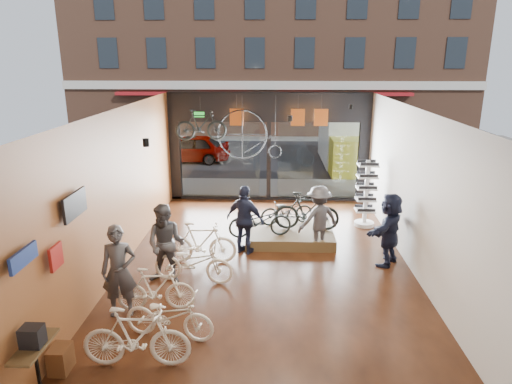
{
  "coord_description": "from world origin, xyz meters",
  "views": [
    {
      "loc": [
        0.13,
        -9.81,
        4.92
      ],
      "look_at": [
        -0.28,
        1.4,
        1.61
      ],
      "focal_mm": 32.0,
      "sensor_mm": 36.0,
      "label": 1
    }
  ],
  "objects_px": {
    "display_bike_left": "(260,221)",
    "hung_bike": "(201,125)",
    "floor_bike_2": "(169,316)",
    "customer_2": "(245,220)",
    "customer_1": "(166,244)",
    "penny_farthing": "(253,136)",
    "display_platform": "(290,234)",
    "customer_0": "(119,271)",
    "sunglasses_rack": "(366,193)",
    "floor_bike_4": "(193,262)",
    "customer_3": "(319,219)",
    "customer_5": "(389,229)",
    "box_truck": "(348,142)",
    "display_bike_right": "(287,210)",
    "display_bike_mid": "(307,211)",
    "floor_bike_5": "(201,243)",
    "floor_bike_3": "(156,289)",
    "floor_bike_1": "(136,337)",
    "street_car": "(189,148)"
  },
  "relations": [
    {
      "from": "display_bike_left",
      "to": "hung_bike",
      "type": "height_order",
      "value": "hung_bike"
    },
    {
      "from": "floor_bike_2",
      "to": "customer_2",
      "type": "height_order",
      "value": "customer_2"
    },
    {
      "from": "customer_1",
      "to": "penny_farthing",
      "type": "height_order",
      "value": "penny_farthing"
    },
    {
      "from": "display_platform",
      "to": "hung_bike",
      "type": "xyz_separation_m",
      "value": [
        -2.73,
        2.03,
        2.78
      ]
    },
    {
      "from": "display_platform",
      "to": "customer_0",
      "type": "xyz_separation_m",
      "value": [
        -3.47,
        -4.02,
        0.79
      ]
    },
    {
      "from": "display_platform",
      "to": "sunglasses_rack",
      "type": "bearing_deg",
      "value": 27.83
    },
    {
      "from": "floor_bike_4",
      "to": "customer_3",
      "type": "height_order",
      "value": "customer_3"
    },
    {
      "from": "floor_bike_2",
      "to": "customer_5",
      "type": "relative_size",
      "value": 0.92
    },
    {
      "from": "box_truck",
      "to": "display_bike_right",
      "type": "xyz_separation_m",
      "value": [
        -3.01,
        -8.37,
        -0.5
      ]
    },
    {
      "from": "display_bike_mid",
      "to": "hung_bike",
      "type": "height_order",
      "value": "hung_bike"
    },
    {
      "from": "display_bike_mid",
      "to": "penny_farthing",
      "type": "height_order",
      "value": "penny_farthing"
    },
    {
      "from": "floor_bike_2",
      "to": "customer_1",
      "type": "bearing_deg",
      "value": 23.46
    },
    {
      "from": "floor_bike_5",
      "to": "customer_5",
      "type": "bearing_deg",
      "value": -90.07
    },
    {
      "from": "customer_2",
      "to": "customer_5",
      "type": "height_order",
      "value": "customer_5"
    },
    {
      "from": "floor_bike_5",
      "to": "floor_bike_3",
      "type": "bearing_deg",
      "value": 164.55
    },
    {
      "from": "display_platform",
      "to": "penny_farthing",
      "type": "xyz_separation_m",
      "value": [
        -1.15,
        2.59,
        2.35
      ]
    },
    {
      "from": "display_bike_right",
      "to": "hung_bike",
      "type": "xyz_separation_m",
      "value": [
        -2.65,
        1.57,
        2.21
      ]
    },
    {
      "from": "floor_bike_4",
      "to": "display_platform",
      "type": "relative_size",
      "value": 0.76
    },
    {
      "from": "floor_bike_1",
      "to": "customer_5",
      "type": "height_order",
      "value": "customer_5"
    },
    {
      "from": "floor_bike_5",
      "to": "hung_bike",
      "type": "relative_size",
      "value": 1.12
    },
    {
      "from": "street_car",
      "to": "box_truck",
      "type": "relative_size",
      "value": 0.65
    },
    {
      "from": "display_bike_mid",
      "to": "display_bike_left",
      "type": "bearing_deg",
      "value": 117.26
    },
    {
      "from": "customer_0",
      "to": "display_platform",
      "type": "bearing_deg",
      "value": 39.76
    },
    {
      "from": "box_truck",
      "to": "floor_bike_1",
      "type": "bearing_deg",
      "value": -111.32
    },
    {
      "from": "display_bike_mid",
      "to": "display_bike_right",
      "type": "height_order",
      "value": "display_bike_mid"
    },
    {
      "from": "display_bike_left",
      "to": "sunglasses_rack",
      "type": "relative_size",
      "value": 0.84
    },
    {
      "from": "box_truck",
      "to": "floor_bike_1",
      "type": "distance_m",
      "value": 15.5
    },
    {
      "from": "customer_0",
      "to": "sunglasses_rack",
      "type": "distance_m",
      "value": 7.81
    },
    {
      "from": "customer_0",
      "to": "display_bike_right",
      "type": "bearing_deg",
      "value": 43.44
    },
    {
      "from": "customer_5",
      "to": "hung_bike",
      "type": "bearing_deg",
      "value": -90.77
    },
    {
      "from": "street_car",
      "to": "floor_bike_5",
      "type": "xyz_separation_m",
      "value": [
        2.33,
        -11.42,
        -0.14
      ]
    },
    {
      "from": "customer_3",
      "to": "penny_farthing",
      "type": "height_order",
      "value": "penny_farthing"
    },
    {
      "from": "floor_bike_4",
      "to": "sunglasses_rack",
      "type": "height_order",
      "value": "sunglasses_rack"
    },
    {
      "from": "display_bike_left",
      "to": "customer_1",
      "type": "distance_m",
      "value": 2.93
    },
    {
      "from": "floor_bike_3",
      "to": "penny_farthing",
      "type": "distance_m",
      "value": 6.96
    },
    {
      "from": "street_car",
      "to": "display_bike_mid",
      "type": "bearing_deg",
      "value": 27.19
    },
    {
      "from": "display_bike_right",
      "to": "penny_farthing",
      "type": "height_order",
      "value": "penny_farthing"
    },
    {
      "from": "floor_bike_1",
      "to": "customer_2",
      "type": "bearing_deg",
      "value": -19.14
    },
    {
      "from": "display_bike_right",
      "to": "customer_3",
      "type": "relative_size",
      "value": 0.89
    },
    {
      "from": "display_platform",
      "to": "customer_0",
      "type": "bearing_deg",
      "value": -130.76
    },
    {
      "from": "floor_bike_3",
      "to": "customer_0",
      "type": "xyz_separation_m",
      "value": [
        -0.65,
        -0.17,
        0.47
      ]
    },
    {
      "from": "box_truck",
      "to": "floor_bike_5",
      "type": "bearing_deg",
      "value": -116.46
    },
    {
      "from": "floor_bike_1",
      "to": "customer_3",
      "type": "xyz_separation_m",
      "value": [
        3.42,
        4.91,
        0.34
      ]
    },
    {
      "from": "display_platform",
      "to": "display_bike_mid",
      "type": "height_order",
      "value": "display_bike_mid"
    },
    {
      "from": "customer_2",
      "to": "customer_3",
      "type": "relative_size",
      "value": 1.03
    },
    {
      "from": "sunglasses_rack",
      "to": "penny_farthing",
      "type": "height_order",
      "value": "penny_farthing"
    },
    {
      "from": "box_truck",
      "to": "display_bike_right",
      "type": "bearing_deg",
      "value": -109.77
    },
    {
      "from": "hung_bike",
      "to": "customer_3",
      "type": "bearing_deg",
      "value": -135.29
    },
    {
      "from": "floor_bike_3",
      "to": "customer_2",
      "type": "relative_size",
      "value": 0.85
    },
    {
      "from": "floor_bike_2",
      "to": "display_bike_mid",
      "type": "relative_size",
      "value": 0.94
    }
  ]
}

